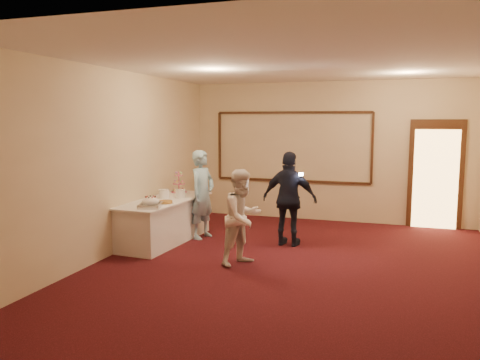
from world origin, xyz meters
name	(u,v)px	position (x,y,z in m)	size (l,w,h in m)	color
floor	(297,268)	(0.00, 0.00, 0.00)	(7.00, 7.00, 0.00)	black
room_walls	(299,131)	(0.00, 0.00, 2.03)	(6.04, 7.04, 3.02)	beige
wall_molding	(292,147)	(-0.80, 3.47, 1.60)	(3.45, 0.04, 1.55)	#34170F
doorway	(436,175)	(2.15, 3.45, 1.08)	(1.05, 0.07, 2.20)	#34170F
buffet_table	(164,220)	(-2.57, 0.78, 0.39)	(1.01, 2.27, 0.77)	white
pavlova_tray	(151,203)	(-2.43, 0.02, 0.85)	(0.45, 0.51, 0.18)	#AFB1B7
cupcake_stand	(179,184)	(-2.68, 1.64, 0.93)	(0.31, 0.31, 0.45)	#D65680
plate_stack_a	(164,194)	(-2.63, 0.90, 0.85)	(0.20, 0.20, 0.16)	white
plate_stack_b	(181,194)	(-2.37, 1.03, 0.85)	(0.18, 0.18, 0.15)	white
tart	(166,202)	(-2.34, 0.39, 0.80)	(0.27, 0.27, 0.06)	white
man	(202,194)	(-2.02, 1.24, 0.82)	(0.60, 0.39, 1.64)	#90BFDB
woman	(243,217)	(-0.82, -0.06, 0.73)	(0.71, 0.55, 1.46)	white
guest	(290,199)	(-0.37, 1.22, 0.82)	(0.97, 0.40, 1.65)	black
camera_flash	(301,174)	(-0.15, 1.05, 1.28)	(0.07, 0.04, 0.05)	white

